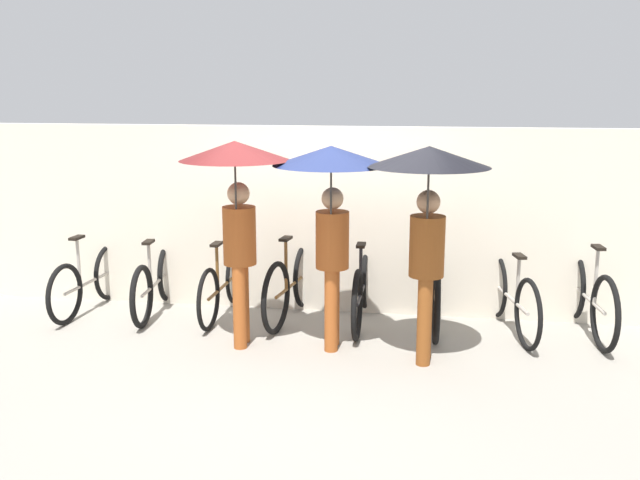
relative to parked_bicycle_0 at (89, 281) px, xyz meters
The scene contains 13 objects.
ground_plane 3.05m from the parked_bicycle_0, 25.93° to the right, with size 30.00×30.00×0.00m, color gray.
back_wall 2.85m from the parked_bicycle_0, ahead, with size 13.44×0.12×2.09m.
parked_bicycle_0 is the anchor object (origin of this frame).
parked_bicycle_1 0.78m from the parked_bicycle_0, ahead, with size 0.44×1.66×1.10m.
parked_bicycle_2 1.56m from the parked_bicycle_0, ahead, with size 0.44×1.65×1.11m.
parked_bicycle_3 2.33m from the parked_bicycle_0, ahead, with size 0.44×1.72×0.99m.
parked_bicycle_4 3.11m from the parked_bicycle_0, ahead, with size 0.44×1.80×1.01m.
parked_bicycle_5 3.89m from the parked_bicycle_0, ahead, with size 0.44×1.79×0.98m.
parked_bicycle_6 4.66m from the parked_bicycle_0, ahead, with size 0.54×1.72×0.98m.
parked_bicycle_7 5.44m from the parked_bicycle_0, ahead, with size 0.44×1.77×0.97m.
pedestrian_leading 2.53m from the parked_bicycle_0, 23.80° to the right, with size 1.03×1.03×2.02m.
pedestrian_center 3.26m from the parked_bicycle_0, 15.93° to the right, with size 1.08×1.08×1.99m.
pedestrian_trailing 4.12m from the parked_bicycle_0, 15.41° to the right, with size 1.07×1.07×2.01m.
Camera 1 is at (1.09, -5.97, 2.52)m, focal length 40.00 mm.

